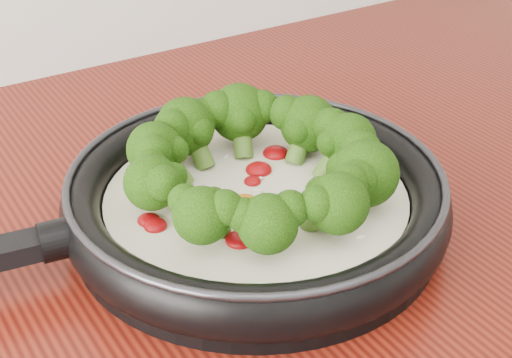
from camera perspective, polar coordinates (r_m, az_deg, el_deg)
skillet at (r=0.65m, az=-0.16°, el=-0.95°), size 0.54×0.38×0.10m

